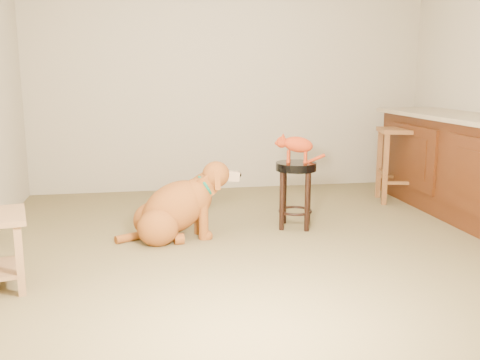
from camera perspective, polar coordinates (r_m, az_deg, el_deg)
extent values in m
cube|color=brown|center=(4.36, 3.39, -6.26)|extent=(4.50, 4.00, 0.01)
cube|color=#A9A088|center=(6.12, -0.94, 11.16)|extent=(4.50, 0.04, 2.60)
cube|color=#A9A088|center=(2.27, 15.89, 10.47)|extent=(4.50, 0.04, 2.60)
cube|color=#48210C|center=(5.31, 23.54, 0.98)|extent=(0.60, 2.50, 0.90)
cube|color=gray|center=(5.24, 23.67, 6.03)|extent=(0.70, 2.56, 0.04)
cube|color=black|center=(5.42, 23.57, -3.17)|extent=(0.52, 2.50, 0.10)
cube|color=#48210C|center=(4.68, 24.10, 0.28)|extent=(0.02, 0.90, 0.62)
cube|color=#48210C|center=(5.61, 17.84, 2.40)|extent=(0.02, 0.90, 0.62)
cube|color=#3B1A0A|center=(4.68, 23.98, 0.28)|extent=(0.02, 0.60, 0.40)
cube|color=#3B1A0A|center=(5.61, 17.73, 2.40)|extent=(0.02, 0.60, 0.40)
cylinder|color=black|center=(4.74, 7.30, -1.77)|extent=(0.04, 0.04, 0.50)
cylinder|color=black|center=(4.75, 4.74, -1.68)|extent=(0.04, 0.04, 0.50)
cylinder|color=black|center=(4.53, 7.17, -2.37)|extent=(0.04, 0.04, 0.50)
cylinder|color=black|center=(4.55, 4.49, -2.27)|extent=(0.04, 0.04, 0.50)
torus|color=black|center=(4.67, 5.90, -3.29)|extent=(0.38, 0.38, 0.02)
cylinder|color=black|center=(4.58, 6.00, 1.45)|extent=(0.35, 0.35, 0.07)
cube|color=brown|center=(5.97, 17.71, 1.57)|extent=(0.06, 0.06, 0.72)
cube|color=brown|center=(5.90, 14.60, 1.63)|extent=(0.06, 0.06, 0.72)
cube|color=brown|center=(5.66, 18.51, 1.00)|extent=(0.06, 0.06, 0.72)
cube|color=brown|center=(5.58, 15.25, 1.06)|extent=(0.06, 0.06, 0.72)
cube|color=brown|center=(5.73, 16.73, 5.08)|extent=(0.50, 0.50, 0.04)
cube|color=olive|center=(3.81, -22.53, -6.28)|extent=(0.05, 0.05, 0.44)
cube|color=olive|center=(3.48, -22.44, -7.95)|extent=(0.05, 0.05, 0.44)
ellipsoid|color=brown|center=(4.44, -9.22, -4.21)|extent=(0.36, 0.31, 0.30)
ellipsoid|color=brown|center=(4.21, -8.73, -5.05)|extent=(0.36, 0.31, 0.30)
cylinder|color=brown|center=(4.51, -7.23, -5.25)|extent=(0.09, 0.10, 0.09)
cylinder|color=brown|center=(4.25, -6.53, -6.28)|extent=(0.09, 0.10, 0.09)
ellipsoid|color=brown|center=(4.32, -6.96, -2.93)|extent=(0.72, 0.44, 0.61)
ellipsoid|color=brown|center=(4.34, -4.69, -1.81)|extent=(0.28, 0.31, 0.31)
cylinder|color=brown|center=(4.46, -4.44, -3.52)|extent=(0.09, 0.09, 0.35)
cylinder|color=brown|center=(4.30, -3.92, -4.07)|extent=(0.09, 0.09, 0.35)
sphere|color=brown|center=(4.51, -4.06, -5.38)|extent=(0.09, 0.09, 0.09)
sphere|color=brown|center=(4.35, -3.54, -5.98)|extent=(0.09, 0.09, 0.09)
cylinder|color=brown|center=(4.33, -3.76, -0.55)|extent=(0.24, 0.19, 0.22)
ellipsoid|color=brown|center=(4.34, -2.58, 0.61)|extent=(0.25, 0.23, 0.21)
cube|color=#A28365|center=(4.38, -1.05, 0.46)|extent=(0.16, 0.10, 0.10)
sphere|color=black|center=(4.39, -0.18, 0.57)|extent=(0.05, 0.05, 0.05)
cube|color=brown|center=(4.43, -3.14, 0.46)|extent=(0.05, 0.06, 0.16)
cube|color=brown|center=(4.25, -2.48, -0.01)|extent=(0.05, 0.06, 0.16)
torus|color=#0B5D41|center=(4.34, -3.75, -0.67)|extent=(0.15, 0.21, 0.19)
cylinder|color=#D8BF4C|center=(4.36, -3.15, -1.47)|extent=(0.01, 0.04, 0.04)
cylinder|color=brown|center=(4.38, -11.45, -5.97)|extent=(0.28, 0.19, 0.07)
ellipsoid|color=maroon|center=(4.55, 6.22, 3.78)|extent=(0.29, 0.21, 0.17)
cylinder|color=maroon|center=(4.61, 5.24, 2.59)|extent=(0.03, 0.03, 0.10)
sphere|color=maroon|center=(4.61, 5.23, 2.10)|extent=(0.03, 0.03, 0.03)
cylinder|color=maroon|center=(4.54, 5.17, 2.46)|extent=(0.03, 0.03, 0.10)
sphere|color=maroon|center=(4.55, 5.16, 1.96)|extent=(0.03, 0.03, 0.03)
cylinder|color=maroon|center=(4.60, 7.03, 2.54)|extent=(0.03, 0.03, 0.10)
sphere|color=maroon|center=(4.61, 7.02, 2.05)|extent=(0.03, 0.03, 0.03)
cylinder|color=maroon|center=(4.53, 6.98, 2.40)|extent=(0.03, 0.03, 0.10)
sphere|color=maroon|center=(4.54, 6.97, 1.90)|extent=(0.03, 0.03, 0.03)
sphere|color=maroon|center=(4.56, 4.48, 4.04)|extent=(0.10, 0.10, 0.10)
sphere|color=maroon|center=(4.57, 3.96, 3.93)|extent=(0.04, 0.04, 0.04)
sphere|color=brown|center=(4.57, 3.78, 3.94)|extent=(0.01, 0.01, 0.01)
cone|color=maroon|center=(4.58, 4.64, 4.72)|extent=(0.05, 0.05, 0.05)
cone|color=#C66B60|center=(4.59, 4.61, 4.69)|extent=(0.03, 0.03, 0.03)
cone|color=maroon|center=(4.53, 4.57, 4.64)|extent=(0.05, 0.05, 0.05)
cone|color=#C66B60|center=(4.53, 4.54, 4.60)|extent=(0.03, 0.03, 0.03)
cylinder|color=maroon|center=(4.60, 7.89, 2.17)|extent=(0.20, 0.04, 0.10)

